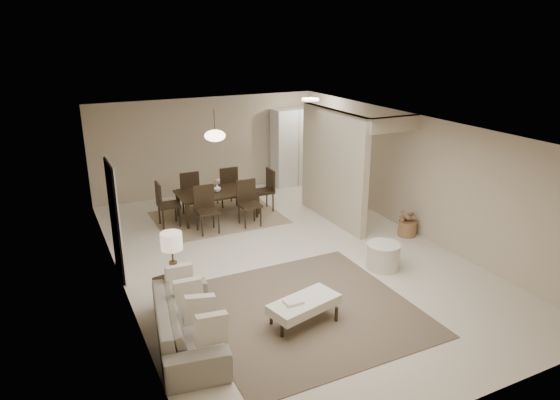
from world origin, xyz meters
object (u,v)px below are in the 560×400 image
sofa (188,322)px  ottoman_bench (304,305)px  wicker_basket (407,228)px  round_pouf (383,256)px  dining_table (218,205)px  pantry_cabinet (294,147)px  side_table (176,296)px

sofa → ottoman_bench: 1.69m
ottoman_bench → wicker_basket: size_ratio=3.09×
round_pouf → dining_table: size_ratio=0.34×
round_pouf → pantry_cabinet: bearing=79.6°
ottoman_bench → dining_table: dining_table is taller
side_table → round_pouf: bearing=-2.9°
sofa → dining_table: dining_table is taller
pantry_cabinet → sofa: size_ratio=0.99×
pantry_cabinet → side_table: bearing=-132.4°
pantry_cabinet → wicker_basket: 4.49m
pantry_cabinet → wicker_basket: bearing=-84.8°
pantry_cabinet → side_table: size_ratio=3.79×
ottoman_bench → dining_table: 4.71m
wicker_basket → round_pouf: bearing=-144.0°
round_pouf → wicker_basket: (1.40, 1.01, -0.08)m
wicker_basket → dining_table: 4.23m
round_pouf → wicker_basket: round_pouf is taller
side_table → pantry_cabinet: bearing=47.6°
pantry_cabinet → dining_table: bearing=-149.7°
wicker_basket → sofa: bearing=-162.3°
round_pouf → sofa: bearing=-170.4°
dining_table → side_table: bearing=-117.9°
sofa → round_pouf: 3.86m
dining_table → ottoman_bench: bearing=-93.3°
round_pouf → wicker_basket: bearing=36.0°
side_table → dining_table: dining_table is taller
sofa → wicker_basket: bearing=-63.3°
pantry_cabinet → round_pouf: 5.55m
round_pouf → dining_table: bearing=115.9°
sofa → wicker_basket: 5.46m
ottoman_bench → wicker_basket: bearing=15.3°
wicker_basket → dining_table: size_ratio=0.21×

